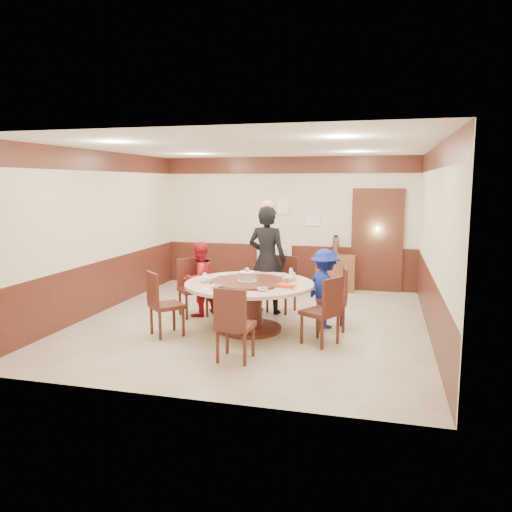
% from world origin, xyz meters
% --- Properties ---
extents(room, '(6.00, 6.04, 2.84)m').
position_xyz_m(room, '(0.01, 0.01, 1.08)').
color(room, '#C1B39A').
rests_on(room, ground).
extents(banquet_table, '(1.97, 1.97, 0.78)m').
position_xyz_m(banquet_table, '(0.08, -0.45, 0.53)').
color(banquet_table, '#4A1F17').
rests_on(banquet_table, ground).
extents(chair_0, '(0.51, 0.51, 0.97)m').
position_xyz_m(chair_0, '(1.30, -0.08, 0.30)').
color(chair_0, '#4A1F17').
rests_on(chair_0, ground).
extents(chair_1, '(0.54, 0.55, 0.97)m').
position_xyz_m(chair_1, '(0.33, 0.80, 0.30)').
color(chair_1, '#4A1F17').
rests_on(chair_1, ground).
extents(chair_2, '(0.62, 0.62, 0.97)m').
position_xyz_m(chair_2, '(-1.08, 0.13, 0.30)').
color(chair_2, '#4A1F17').
rests_on(chair_2, ground).
extents(chair_3, '(0.62, 0.62, 0.97)m').
position_xyz_m(chair_3, '(-1.06, -1.02, 0.30)').
color(chair_3, '#4A1F17').
rests_on(chair_3, ground).
extents(chair_4, '(0.45, 0.46, 0.97)m').
position_xyz_m(chair_4, '(0.24, -1.77, 0.30)').
color(chair_4, '#4A1F17').
rests_on(chair_4, ground).
extents(chair_5, '(0.61, 0.60, 0.97)m').
position_xyz_m(chair_5, '(1.23, -0.84, 0.30)').
color(chair_5, '#4A1F17').
rests_on(chair_5, ground).
extents(person_standing, '(0.74, 0.55, 1.87)m').
position_xyz_m(person_standing, '(0.09, 0.66, 0.94)').
color(person_standing, black).
rests_on(person_standing, ground).
extents(person_red, '(0.73, 0.77, 1.26)m').
position_xyz_m(person_red, '(-0.98, 0.19, 0.63)').
color(person_red, red).
rests_on(person_red, ground).
extents(person_blue, '(0.88, 0.90, 1.24)m').
position_xyz_m(person_blue, '(1.17, 0.03, 0.62)').
color(person_blue, navy).
rests_on(person_blue, ground).
extents(birthday_cake, '(0.30, 0.30, 0.20)m').
position_xyz_m(birthday_cake, '(0.04, -0.46, 0.85)').
color(birthday_cake, white).
rests_on(birthday_cake, banquet_table).
extents(teapot_left, '(0.17, 0.15, 0.13)m').
position_xyz_m(teapot_left, '(-0.58, -0.63, 0.81)').
color(teapot_left, white).
rests_on(teapot_left, banquet_table).
extents(teapot_right, '(0.17, 0.15, 0.13)m').
position_xyz_m(teapot_right, '(0.70, -0.23, 0.81)').
color(teapot_right, white).
rests_on(teapot_right, banquet_table).
extents(bowl_0, '(0.16, 0.16, 0.04)m').
position_xyz_m(bowl_0, '(-0.45, -0.11, 0.77)').
color(bowl_0, white).
rests_on(bowl_0, banquet_table).
extents(bowl_1, '(0.15, 0.15, 0.05)m').
position_xyz_m(bowl_1, '(0.41, -0.98, 0.77)').
color(bowl_1, white).
rests_on(bowl_1, banquet_table).
extents(bowl_2, '(0.16, 0.16, 0.04)m').
position_xyz_m(bowl_2, '(-0.30, -0.94, 0.77)').
color(bowl_2, white).
rests_on(bowl_2, banquet_table).
extents(bowl_3, '(0.14, 0.14, 0.04)m').
position_xyz_m(bowl_3, '(0.76, -0.57, 0.77)').
color(bowl_3, white).
rests_on(bowl_3, banquet_table).
extents(saucer_near, '(0.18, 0.18, 0.01)m').
position_xyz_m(saucer_near, '(-0.17, -1.10, 0.76)').
color(saucer_near, white).
rests_on(saucer_near, banquet_table).
extents(saucer_far, '(0.18, 0.18, 0.01)m').
position_xyz_m(saucer_far, '(0.53, 0.05, 0.76)').
color(saucer_far, white).
rests_on(saucer_far, banquet_table).
extents(shrimp_platter, '(0.30, 0.20, 0.06)m').
position_xyz_m(shrimp_platter, '(0.70, -0.75, 0.78)').
color(shrimp_platter, white).
rests_on(shrimp_platter, banquet_table).
extents(bottle_0, '(0.06, 0.06, 0.16)m').
position_xyz_m(bottle_0, '(0.61, -0.48, 0.83)').
color(bottle_0, white).
rests_on(bottle_0, banquet_table).
extents(bottle_1, '(0.06, 0.06, 0.16)m').
position_xyz_m(bottle_1, '(0.75, -0.41, 0.83)').
color(bottle_1, white).
rests_on(bottle_1, banquet_table).
extents(bottle_2, '(0.06, 0.06, 0.16)m').
position_xyz_m(bottle_2, '(0.64, -0.04, 0.83)').
color(bottle_2, white).
rests_on(bottle_2, banquet_table).
extents(tv_stand, '(0.85, 0.45, 0.50)m').
position_xyz_m(tv_stand, '(-0.24, 2.75, 0.25)').
color(tv_stand, '#4A1F17').
rests_on(tv_stand, ground).
extents(television, '(0.76, 0.23, 0.43)m').
position_xyz_m(television, '(-0.24, 2.75, 0.72)').
color(television, gray).
rests_on(television, tv_stand).
extents(side_cabinet, '(0.80, 0.40, 0.75)m').
position_xyz_m(side_cabinet, '(1.08, 2.78, 0.38)').
color(side_cabinet, brown).
rests_on(side_cabinet, ground).
extents(thermos, '(0.15, 0.15, 0.38)m').
position_xyz_m(thermos, '(1.07, 2.78, 0.94)').
color(thermos, silver).
rests_on(thermos, side_cabinet).
extents(notice_left, '(0.25, 0.00, 0.35)m').
position_xyz_m(notice_left, '(-0.10, 2.96, 1.75)').
color(notice_left, white).
rests_on(notice_left, room).
extents(notice_right, '(0.30, 0.00, 0.22)m').
position_xyz_m(notice_right, '(0.55, 2.96, 1.45)').
color(notice_right, white).
rests_on(notice_right, room).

